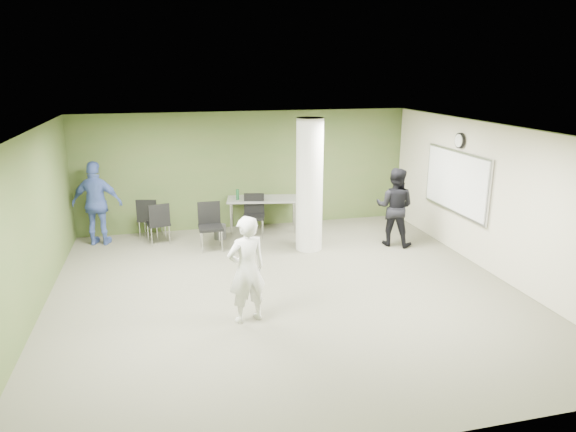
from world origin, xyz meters
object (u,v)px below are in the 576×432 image
object	(u,v)px
chair_back_left	(159,220)
man_blue	(97,204)
folding_table	(262,200)
woman_white	(247,270)
man_black	(395,207)

from	to	relation	value
chair_back_left	man_blue	bearing A→B (deg)	-27.47
chair_back_left	man_blue	xyz separation A→B (m)	(-1.27, 0.34, 0.38)
folding_table	woman_white	size ratio (longest dim) A/B	1.06
chair_back_left	man_black	size ratio (longest dim) A/B	0.55
folding_table	chair_back_left	world-z (taller)	folding_table
woman_white	folding_table	bearing A→B (deg)	-119.86
woman_white	man_blue	bearing A→B (deg)	-75.32
woman_white	man_black	xyz separation A→B (m)	(3.71, 2.77, 0.02)
man_black	man_blue	distance (m)	6.48
man_black	man_blue	size ratio (longest dim) A/B	0.93
man_black	woman_white	bearing A→B (deg)	71.96
man_blue	folding_table	bearing A→B (deg)	-163.53
folding_table	man_blue	distance (m)	3.69
folding_table	man_blue	world-z (taller)	man_blue
man_blue	woman_white	bearing A→B (deg)	134.90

